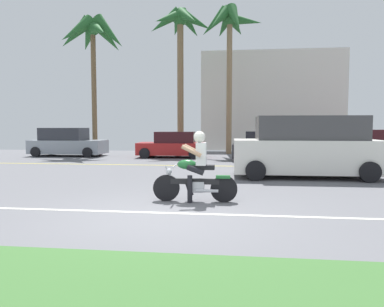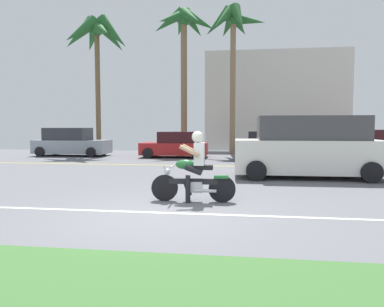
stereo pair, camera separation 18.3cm
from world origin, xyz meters
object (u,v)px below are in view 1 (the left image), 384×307
at_px(palm_tree_2, 181,30).
at_px(parked_car_1, 173,145).
at_px(motorcyclist, 196,172).
at_px(parked_car_3, 375,146).
at_px(parked_car_2, 275,147).
at_px(parked_car_0, 67,143).
at_px(palm_tree_0, 229,29).
at_px(suv_nearby, 307,148).
at_px(palm_tree_1, 93,37).

bearing_deg(palm_tree_2, parked_car_1, -89.69).
xyz_separation_m(motorcyclist, parked_car_3, (8.03, 11.57, 0.05)).
bearing_deg(parked_car_2, parked_car_0, 171.76).
xyz_separation_m(palm_tree_0, palm_tree_2, (-3.02, 0.20, 0.11)).
relative_size(parked_car_0, palm_tree_2, 0.47).
relative_size(parked_car_2, palm_tree_2, 0.48).
distance_m(parked_car_2, palm_tree_0, 8.58).
height_order(suv_nearby, parked_car_2, suv_nearby).
bearing_deg(palm_tree_0, suv_nearby, -74.46).
bearing_deg(suv_nearby, parked_car_3, 56.37).
bearing_deg(palm_tree_1, parked_car_0, -125.90).
bearing_deg(suv_nearby, motorcyclist, -126.56).
bearing_deg(palm_tree_0, motorcyclist, -91.69).
distance_m(suv_nearby, palm_tree_2, 13.69).
relative_size(motorcyclist, parked_car_2, 0.44).
bearing_deg(parked_car_1, palm_tree_0, 44.13).
relative_size(parked_car_3, palm_tree_2, 0.49).
height_order(parked_car_0, parked_car_3, parked_car_0).
xyz_separation_m(motorcyclist, parked_car_0, (-8.78, 11.78, 0.08)).
height_order(parked_car_3, palm_tree_1, palm_tree_1).
height_order(motorcyclist, parked_car_3, motorcyclist).
xyz_separation_m(parked_car_0, parked_car_3, (16.81, -0.21, -0.03)).
bearing_deg(palm_tree_1, palm_tree_0, 9.10).
distance_m(palm_tree_0, palm_tree_1, 8.26).
distance_m(parked_car_1, palm_tree_0, 8.11).
height_order(suv_nearby, palm_tree_0, palm_tree_0).
relative_size(suv_nearby, parked_car_1, 1.33).
distance_m(parked_car_2, parked_car_3, 5.42).
distance_m(motorcyclist, suv_nearby, 5.48).
height_order(parked_car_2, palm_tree_0, palm_tree_0).
xyz_separation_m(motorcyclist, parked_car_1, (-2.57, 11.65, -0.01)).
xyz_separation_m(parked_car_2, palm_tree_1, (-10.52, 3.17, 6.39)).
bearing_deg(parked_car_3, palm_tree_0, 158.49).
xyz_separation_m(suv_nearby, palm_tree_0, (-2.83, 10.17, 6.63)).
bearing_deg(palm_tree_1, parked_car_3, -6.14).
height_order(parked_car_1, parked_car_3, parked_car_3).
height_order(parked_car_1, palm_tree_2, palm_tree_2).
bearing_deg(palm_tree_2, palm_tree_1, -163.58).
bearing_deg(parked_car_1, parked_car_2, -16.10).
xyz_separation_m(parked_car_1, palm_tree_2, (-0.02, 3.12, 7.06)).
distance_m(parked_car_3, palm_tree_0, 10.69).
distance_m(parked_car_3, palm_tree_2, 13.12).
bearing_deg(motorcyclist, parked_car_0, 126.72).
relative_size(motorcyclist, palm_tree_2, 0.21).
distance_m(motorcyclist, parked_car_3, 14.08).
height_order(motorcyclist, palm_tree_1, palm_tree_1).
relative_size(parked_car_2, palm_tree_0, 0.48).
bearing_deg(palm_tree_0, parked_car_1, -135.87).
height_order(motorcyclist, palm_tree_2, palm_tree_2).
height_order(parked_car_1, palm_tree_1, palm_tree_1).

